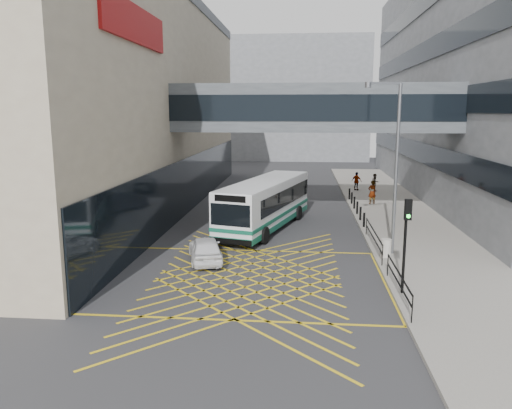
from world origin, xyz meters
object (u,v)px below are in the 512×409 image
(bus, at_px, (266,203))
(traffic_light, at_px, (406,233))
(street_lamp, at_px, (393,159))
(pedestrian_c, at_px, (357,181))
(litter_bin, at_px, (386,248))
(pedestrian_b, at_px, (375,183))
(car_dark, at_px, (260,203))
(car_silver, at_px, (282,184))
(car_white, at_px, (205,249))
(pedestrian_a, at_px, (372,192))

(bus, distance_m, traffic_light, 13.11)
(street_lamp, relative_size, pedestrian_c, 5.10)
(litter_bin, xyz_separation_m, pedestrian_b, (2.35, 20.85, 0.34))
(traffic_light, bearing_deg, car_dark, 111.12)
(car_silver, relative_size, street_lamp, 0.57)
(car_white, relative_size, car_silver, 0.84)
(car_silver, bearing_deg, car_dark, 98.09)
(car_silver, height_order, pedestrian_a, pedestrian_a)
(car_dark, distance_m, litter_bin, 12.79)
(car_silver, xyz_separation_m, pedestrian_c, (6.76, 0.70, 0.24))
(car_dark, xyz_separation_m, pedestrian_b, (9.58, 10.31, 0.17))
(bus, bearing_deg, pedestrian_c, 80.11)
(traffic_light, bearing_deg, car_white, 152.03)
(pedestrian_a, bearing_deg, pedestrian_b, -120.90)
(car_dark, distance_m, pedestrian_b, 14.07)
(car_dark, xyz_separation_m, street_lamp, (7.46, -9.96, 4.22))
(bus, bearing_deg, pedestrian_a, 63.05)
(pedestrian_b, bearing_deg, pedestrian_c, 135.49)
(car_dark, distance_m, pedestrian_c, 13.40)
(car_dark, relative_size, traffic_light, 1.31)
(car_white, height_order, street_lamp, street_lamp)
(car_white, bearing_deg, street_lamp, 174.83)
(car_white, height_order, traffic_light, traffic_light)
(traffic_light, height_order, pedestrian_c, traffic_light)
(traffic_light, relative_size, pedestrian_b, 2.42)
(traffic_light, relative_size, litter_bin, 4.29)
(car_white, xyz_separation_m, car_dark, (1.69, 11.67, 0.14))
(car_dark, bearing_deg, car_white, 57.97)
(car_silver, relative_size, pedestrian_c, 2.89)
(litter_bin, height_order, pedestrian_c, pedestrian_c)
(car_dark, relative_size, street_lamp, 0.59)
(car_silver, height_order, traffic_light, traffic_light)
(litter_bin, relative_size, pedestrian_c, 0.54)
(street_lamp, xyz_separation_m, pedestrian_a, (1.02, 14.04, -3.94))
(litter_bin, height_order, pedestrian_a, pedestrian_a)
(car_white, relative_size, litter_bin, 4.55)
(car_dark, xyz_separation_m, litter_bin, (7.23, -10.55, -0.18))
(bus, height_order, car_dark, bus)
(bus, relative_size, pedestrian_c, 6.70)
(car_silver, height_order, pedestrian_b, pedestrian_b)
(traffic_light, xyz_separation_m, pedestrian_a, (1.42, 19.81, -1.59))
(bus, xyz_separation_m, car_dark, (-0.77, 4.28, -0.85))
(traffic_light, xyz_separation_m, litter_bin, (0.16, 5.18, -2.05))
(bus, distance_m, car_white, 7.84)
(pedestrian_a, bearing_deg, bus, 26.39)
(pedestrian_b, bearing_deg, litter_bin, -125.14)
(street_lamp, bearing_deg, litter_bin, -129.98)
(traffic_light, height_order, pedestrian_a, traffic_light)
(car_dark, height_order, pedestrian_a, pedestrian_a)
(car_dark, bearing_deg, traffic_light, 90.38)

